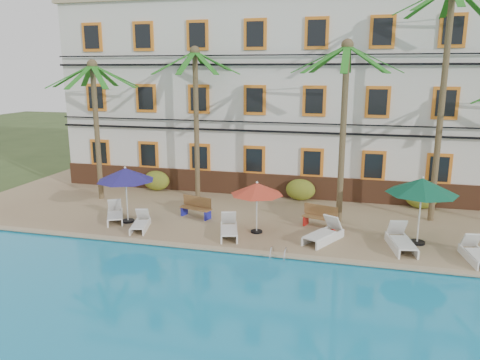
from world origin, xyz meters
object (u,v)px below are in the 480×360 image
(palm_c, at_px, (344,107))
(lounger_f, at_px, (477,253))
(lounger_c, at_px, (229,229))
(palm_b, at_px, (196,102))
(palm_d, at_px, (445,75))
(umbrella_blue, at_px, (125,175))
(umbrella_red, at_px, (257,189))
(lounger_b, at_px, (140,223))
(lounger_d, at_px, (324,234))
(palm_a, at_px, (95,110))
(umbrella_green, at_px, (422,186))
(lounger_e, at_px, (401,241))
(pool_ladder, at_px, (279,257))
(lounger_a, at_px, (115,214))
(bench_left, at_px, (197,207))
(bench_right, at_px, (321,216))

(palm_c, relative_size, lounger_f, 4.09)
(palm_c, relative_size, lounger_c, 3.91)
(palm_b, xyz_separation_m, palm_d, (11.23, -0.93, 1.36))
(umbrella_blue, xyz_separation_m, umbrella_red, (5.76, 0.09, -0.28))
(palm_b, bearing_deg, umbrella_blue, -110.12)
(lounger_b, height_order, lounger_d, lounger_d)
(palm_d, distance_m, lounger_d, 8.34)
(palm_a, distance_m, umbrella_green, 15.60)
(lounger_e, xyz_separation_m, pool_ladder, (-4.27, -1.90, -0.31))
(palm_a, distance_m, lounger_e, 15.53)
(lounger_a, relative_size, lounger_b, 1.09)
(palm_d, distance_m, bench_left, 11.94)
(lounger_a, xyz_separation_m, lounger_e, (12.00, -0.37, 0.03))
(palm_c, distance_m, lounger_a, 10.92)
(lounger_f, bearing_deg, bench_right, 157.72)
(lounger_d, relative_size, bench_right, 1.33)
(palm_c, height_order, umbrella_red, palm_c)
(lounger_a, distance_m, lounger_c, 5.45)
(lounger_e, bearing_deg, palm_b, 153.61)
(umbrella_red, relative_size, lounger_a, 1.13)
(bench_left, distance_m, pool_ladder, 5.72)
(lounger_e, distance_m, pool_ladder, 4.68)
(lounger_a, bearing_deg, lounger_b, -26.06)
(palm_d, bearing_deg, palm_a, -178.57)
(lounger_e, bearing_deg, umbrella_blue, 178.40)
(palm_a, height_order, umbrella_red, palm_a)
(bench_right, bearing_deg, palm_a, 171.37)
(palm_d, height_order, lounger_c, palm_d)
(palm_c, relative_size, umbrella_blue, 3.11)
(palm_d, height_order, lounger_e, palm_d)
(palm_a, xyz_separation_m, lounger_a, (2.52, -3.12, -4.29))
(lounger_f, distance_m, bench_right, 6.03)
(umbrella_green, relative_size, lounger_c, 1.34)
(palm_d, relative_size, lounger_e, 4.72)
(palm_b, bearing_deg, lounger_f, -23.71)
(lounger_c, bearing_deg, palm_a, 154.81)
(lounger_d, bearing_deg, lounger_c, -175.05)
(palm_c, xyz_separation_m, umbrella_red, (-3.19, -2.20, -3.16))
(palm_a, xyz_separation_m, lounger_d, (11.68, -3.41, -4.27))
(umbrella_red, bearing_deg, lounger_e, -4.11)
(umbrella_red, distance_m, bench_left, 3.61)
(palm_b, relative_size, umbrella_blue, 3.07)
(palm_d, distance_m, pool_ladder, 10.34)
(palm_a, distance_m, lounger_a, 5.87)
(palm_c, distance_m, palm_d, 4.34)
(umbrella_red, bearing_deg, lounger_b, -170.21)
(palm_c, bearing_deg, palm_d, 18.08)
(palm_b, xyz_separation_m, bench_right, (6.59, -3.06, -4.47))
(palm_b, distance_m, lounger_d, 9.54)
(lounger_b, relative_size, pool_ladder, 2.35)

